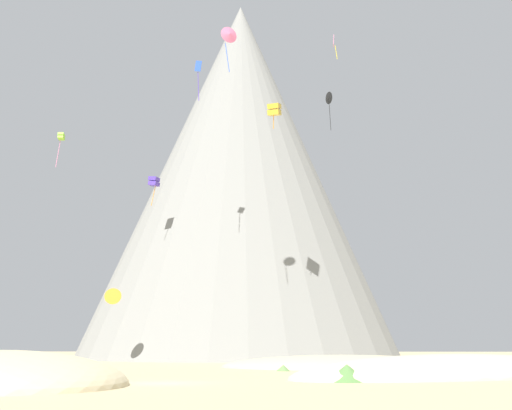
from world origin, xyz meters
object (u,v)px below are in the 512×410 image
Objects in this scene: kite_gold_high at (274,110)px; kite_pink_high at (334,42)px; kite_orange_low at (113,297)px; kite_lime_high at (61,137)px; kite_green_low at (201,285)px; bush_ridge_crest at (283,368)px; rock_massif at (235,180)px; bush_far_right at (467,368)px; kite_blue_high at (198,72)px; bush_low_patch at (347,373)px; kite_black_high at (329,99)px; kite_indigo_mid at (154,182)px; kite_rainbow_high at (229,35)px.

kite_pink_high reaches higher than kite_gold_high.
kite_lime_high is at bearing -53.04° from kite_orange_low.
bush_ridge_crest is at bearing 16.03° from kite_green_low.
rock_massif is at bearing 78.59° from kite_pink_high.
bush_far_right is 50.33m from kite_blue_high.
kite_gold_high is at bearing 28.38° from kite_green_low.
bush_low_patch is 1.19× the size of kite_orange_low.
kite_black_high is 44.59m from kite_orange_low.
kite_pink_high is 0.79× the size of kite_indigo_mid.
kite_black_high is (7.64, 19.59, 8.92)m from kite_gold_high.
kite_green_low is (8.45, 16.03, 2.79)m from kite_orange_low.
kite_blue_high is (-17.29, -18.47, -3.21)m from kite_black_high.
kite_green_low is (-6.85, 27.24, -25.95)m from kite_rainbow_high.
bush_far_right is 14.41m from bush_ridge_crest.
kite_indigo_mid is (-32.52, 37.09, 24.23)m from bush_far_right.
kite_black_high is (-7.42, 44.17, 38.75)m from bush_far_right.
kite_indigo_mid is at bearing 93.11° from kite_rainbow_high.
rock_massif reaches higher than bush_far_right.
kite_pink_high is at bearing 16.25° from kite_rainbow_high.
rock_massif reaches higher than kite_green_low.
bush_far_right is 0.51× the size of kite_orange_low.
kite_lime_high is (-37.59, 51.03, 31.78)m from bush_low_patch.
kite_black_high is at bearing -39.07° from rock_massif.
bush_far_right is at bearing 50.16° from bush_low_patch.
kite_orange_low is 0.52× the size of kite_indigo_mid.
kite_orange_low reaches higher than bush_low_patch.
kite_green_low is at bearing 106.90° from bush_low_patch.
kite_indigo_mid is at bearing 115.16° from bush_low_patch.
bush_far_right is 67.93m from rock_massif.
kite_orange_low is at bearing -113.45° from rock_massif.
bush_far_right is 51.77m from kite_pink_high.
kite_black_high is 1.90× the size of kite_pink_high.
kite_pink_high is 39.29m from kite_green_low.
bush_low_patch is at bearing -56.67° from kite_lime_high.
bush_low_patch is at bearing -100.08° from kite_rainbow_high.
kite_rainbow_high is (3.07, -39.43, 6.86)m from rock_massif.
bush_far_right is 0.34× the size of kite_gold_high.
bush_low_patch is (4.08, -15.95, 0.24)m from bush_ridge_crest.
kite_rainbow_high is at bearing -85.55° from rock_massif.
kite_pink_high is 18.98m from kite_blue_high.
bush_far_right is at bearing -19.54° from kite_black_high.
kite_rainbow_high is (-6.14, 12.98, 36.42)m from bush_ridge_crest.
kite_pink_high is at bearing 172.65° from kite_orange_low.
bush_low_patch is at bearing -31.37° from kite_black_high.
kite_green_low reaches higher than bush_low_patch.
kite_indigo_mid is at bearing 119.85° from bush_ridge_crest.
rock_massif is 13.39× the size of kite_lime_high.
bush_low_patch is at bearing 113.27° from kite_gold_high.
kite_gold_high reaches higher than kite_orange_low.
kite_blue_high reaches higher than kite_gold_high.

